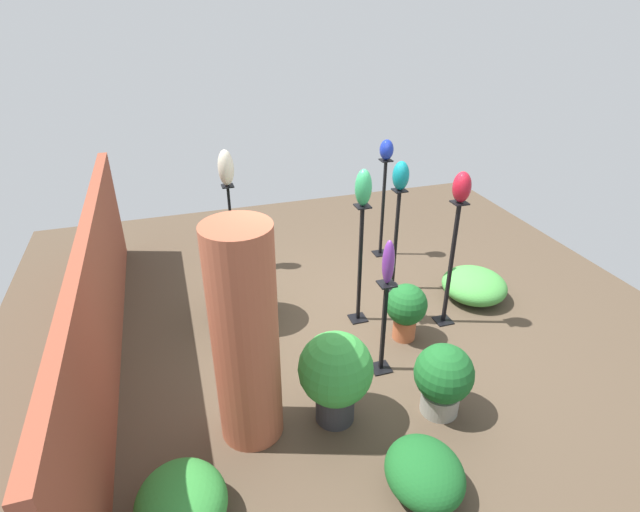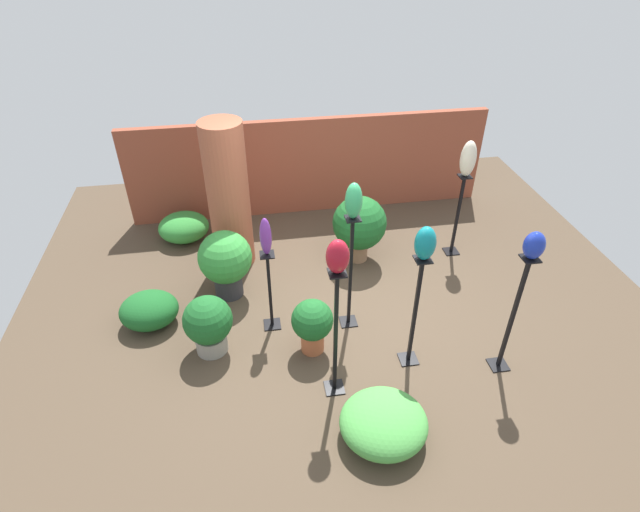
# 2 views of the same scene
# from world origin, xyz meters

# --- Properties ---
(ground_plane) EXTENTS (8.00, 8.00, 0.00)m
(ground_plane) POSITION_xyz_m (0.00, 0.00, 0.00)
(ground_plane) COLOR #4C3D2D
(brick_wall_back) EXTENTS (5.60, 0.12, 1.54)m
(brick_wall_back) POSITION_xyz_m (0.00, 2.57, 0.77)
(brick_wall_back) COLOR brown
(brick_wall_back) RESTS_ON ground
(brick_pillar) EXTENTS (0.55, 0.55, 2.02)m
(brick_pillar) POSITION_xyz_m (-1.25, 1.33, 1.01)
(brick_pillar) COLOR #9E5138
(brick_pillar) RESTS_ON ground
(pedestal_cobalt) EXTENTS (0.20, 0.20, 1.46)m
(pedestal_cobalt) POSITION_xyz_m (1.54, -1.14, 0.68)
(pedestal_cobalt) COLOR black
(pedestal_cobalt) RESTS_ON ground
(pedestal_jade) EXTENTS (0.20, 0.20, 1.48)m
(pedestal_jade) POSITION_xyz_m (0.06, -0.20, 0.68)
(pedestal_jade) COLOR black
(pedestal_jade) RESTS_ON ground
(pedestal_teal) EXTENTS (0.20, 0.20, 1.39)m
(pedestal_teal) POSITION_xyz_m (0.59, -0.90, 0.64)
(pedestal_teal) COLOR black
(pedestal_teal) RESTS_ON ground
(pedestal_ruby) EXTENTS (0.20, 0.20, 1.53)m
(pedestal_ruby) POSITION_xyz_m (-0.29, -1.16, 0.71)
(pedestal_ruby) COLOR black
(pedestal_ruby) RESTS_ON ground
(pedestal_ivory) EXTENTS (0.20, 0.20, 1.22)m
(pedestal_ivory) POSITION_xyz_m (1.84, 1.01, 0.56)
(pedestal_ivory) COLOR black
(pedestal_ivory) RESTS_ON ground
(pedestal_violet) EXTENTS (0.20, 0.20, 1.05)m
(pedestal_violet) POSITION_xyz_m (-0.86, -0.10, 0.48)
(pedestal_violet) COLOR black
(pedestal_violet) RESTS_ON ground
(art_vase_cobalt) EXTENTS (0.20, 0.19, 0.28)m
(art_vase_cobalt) POSITION_xyz_m (1.54, -1.14, 1.60)
(art_vase_cobalt) COLOR #192D9E
(art_vase_cobalt) RESTS_ON pedestal_cobalt
(art_vase_jade) EXTENTS (0.18, 0.18, 0.41)m
(art_vase_jade) POSITION_xyz_m (0.06, -0.20, 1.68)
(art_vase_jade) COLOR #2D9356
(art_vase_jade) RESTS_ON pedestal_jade
(art_vase_teal) EXTENTS (0.21, 0.20, 0.36)m
(art_vase_teal) POSITION_xyz_m (0.59, -0.90, 1.57)
(art_vase_teal) COLOR #0F727A
(art_vase_teal) RESTS_ON pedestal_teal
(art_vase_ruby) EXTENTS (0.21, 0.19, 0.33)m
(art_vase_ruby) POSITION_xyz_m (-0.29, -1.16, 1.70)
(art_vase_ruby) COLOR maroon
(art_vase_ruby) RESTS_ON pedestal_ruby
(art_vase_ivory) EXTENTS (0.20, 0.21, 0.49)m
(art_vase_ivory) POSITION_xyz_m (1.84, 1.01, 1.46)
(art_vase_ivory) COLOR beige
(art_vase_ivory) RESTS_ON pedestal_ivory
(art_vase_violet) EXTENTS (0.13, 0.12, 0.46)m
(art_vase_violet) POSITION_xyz_m (-0.86, -0.10, 1.27)
(art_vase_violet) COLOR #6B2D8C
(art_vase_violet) RESTS_ON pedestal_violet
(potted_plant_mid_left) EXTENTS (0.74, 0.74, 0.96)m
(potted_plant_mid_left) POSITION_xyz_m (0.46, 1.07, 0.57)
(potted_plant_mid_left) COLOR #936B4C
(potted_plant_mid_left) RESTS_ON ground
(potted_plant_front_right) EXTENTS (0.67, 0.67, 0.91)m
(potted_plant_front_right) POSITION_xyz_m (-1.35, 0.58, 0.53)
(potted_plant_front_right) COLOR #2D2D33
(potted_plant_front_right) RESTS_ON ground
(potted_plant_near_pillar) EXTENTS (0.55, 0.55, 0.72)m
(potted_plant_near_pillar) POSITION_xyz_m (-1.56, -0.39, 0.40)
(potted_plant_near_pillar) COLOR gray
(potted_plant_near_pillar) RESTS_ON ground
(potted_plant_front_left) EXTENTS (0.46, 0.46, 0.68)m
(potted_plant_front_left) POSITION_xyz_m (-0.43, -0.57, 0.40)
(potted_plant_front_left) COLOR #B25B38
(potted_plant_front_left) RESTS_ON ground
(foliage_bed_east) EXTENTS (0.74, 0.67, 0.41)m
(foliage_bed_east) POSITION_xyz_m (-1.99, 1.99, 0.20)
(foliage_bed_east) COLOR #338C38
(foliage_bed_east) RESTS_ON ground
(foliage_bed_west) EXTENTS (0.69, 0.61, 0.41)m
(foliage_bed_west) POSITION_xyz_m (-2.29, 0.17, 0.20)
(foliage_bed_west) COLOR #195923
(foliage_bed_west) RESTS_ON ground
(foliage_bed_center) EXTENTS (0.84, 0.81, 0.37)m
(foliage_bed_center) POSITION_xyz_m (0.05, -1.79, 0.19)
(foliage_bed_center) COLOR #479942
(foliage_bed_center) RESTS_ON ground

